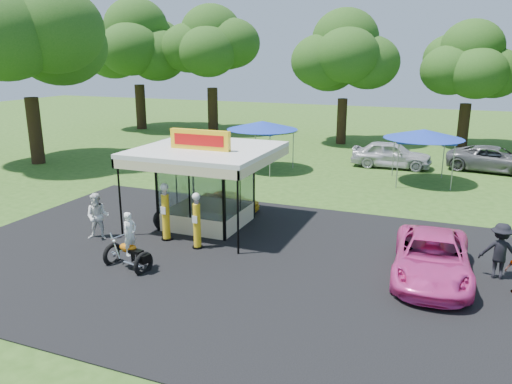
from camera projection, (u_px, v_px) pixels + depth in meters
ground at (192, 279)px, 16.25m from camera, size 120.00×120.00×0.00m
asphalt_apron at (219, 256)px, 18.04m from camera, size 20.00×14.00×0.04m
gas_station_kiosk at (207, 185)px, 20.97m from camera, size 5.40×5.40×4.18m
gas_pump_left at (166, 213)px, 19.37m from camera, size 0.43×0.43×2.33m
gas_pump_right at (197, 222)px, 18.55m from camera, size 0.41×0.41×2.19m
motorcycle at (129, 246)px, 16.80m from camera, size 1.86×1.14×2.12m
spare_tires at (163, 220)px, 20.84m from camera, size 1.01×0.89×0.82m
kiosk_car at (230, 201)px, 23.29m from camera, size 2.82×1.13×0.96m
pink_sedan at (432, 258)px, 16.15m from camera, size 2.69×5.28×1.43m
spectator_west at (98, 216)px, 19.58m from camera, size 1.12×1.01×1.88m
spectator_east_a at (500, 251)px, 16.06m from camera, size 1.25×0.74×1.90m
bg_car_a at (189, 146)px, 35.63m from camera, size 4.85×2.47×1.53m
bg_car_c at (391, 154)px, 32.28m from camera, size 5.08×2.14×1.72m
bg_car_d at (495, 159)px, 31.15m from camera, size 5.96×3.41×1.57m
tent_west at (262, 126)px, 31.12m from camera, size 4.44×4.44×3.11m
tent_east at (424, 134)px, 27.84m from camera, size 4.40×4.40×3.08m
oak_far_a at (137, 49)px, 47.65m from camera, size 10.17×10.17×12.05m
oak_far_b at (212, 53)px, 46.22m from camera, size 9.52×9.52×11.35m
oak_far_c at (344, 61)px, 39.52m from camera, size 8.84×8.84×10.42m
oak_far_d at (470, 69)px, 38.17m from camera, size 7.99×7.99×9.51m
oak_near at (24, 37)px, 31.62m from camera, size 11.30×11.30×13.01m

